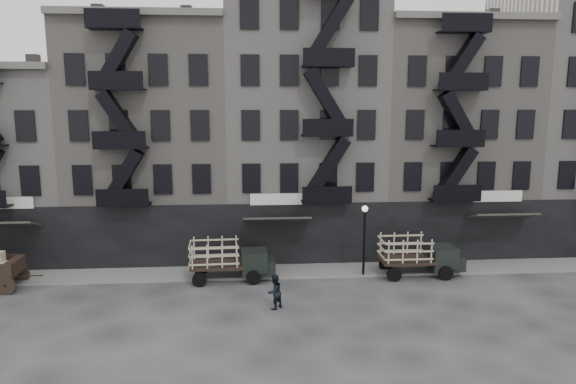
{
  "coord_description": "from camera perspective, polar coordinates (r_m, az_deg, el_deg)",
  "views": [
    {
      "loc": [
        -3.55,
        -25.91,
        10.14
      ],
      "look_at": [
        -1.35,
        4.0,
        4.89
      ],
      "focal_mm": 32.0,
      "sensor_mm": 36.0,
      "label": 1
    }
  ],
  "objects": [
    {
      "name": "ground",
      "position": [
        28.05,
        3.41,
        -11.29
      ],
      "size": [
        140.0,
        140.0,
        0.0
      ],
      "primitive_type": "plane",
      "color": "#38383A",
      "rests_on": "ground"
    },
    {
      "name": "sidewalk",
      "position": [
        31.52,
        2.5,
        -8.71
      ],
      "size": [
        55.0,
        2.5,
        0.15
      ],
      "primitive_type": "cube",
      "color": "slate",
      "rests_on": "ground"
    },
    {
      "name": "building_west",
      "position": [
        39.56,
        -28.79,
        2.69
      ],
      "size": [
        10.0,
        11.35,
        13.2
      ],
      "color": "#A09993",
      "rests_on": "ground"
    },
    {
      "name": "building_midwest",
      "position": [
        36.41,
        -14.47,
        5.46
      ],
      "size": [
        10.0,
        11.35,
        16.2
      ],
      "color": "gray",
      "rests_on": "ground"
    },
    {
      "name": "building_center",
      "position": [
        35.95,
        1.47,
        7.31
      ],
      "size": [
        10.0,
        11.35,
        18.2
      ],
      "color": "#A09993",
      "rests_on": "ground"
    },
    {
      "name": "building_mideast",
      "position": [
        38.31,
        16.59,
        5.57
      ],
      "size": [
        10.0,
        11.35,
        16.2
      ],
      "color": "gray",
      "rests_on": "ground"
    },
    {
      "name": "lamp_post",
      "position": [
        30.17,
        8.48,
        -4.3
      ],
      "size": [
        0.36,
        0.36,
        4.28
      ],
      "color": "black",
      "rests_on": "ground"
    },
    {
      "name": "stake_truck_west",
      "position": [
        29.86,
        -6.52,
        -7.21
      ],
      "size": [
        4.9,
        2.19,
        2.41
      ],
      "rotation": [
        0.0,
        0.0,
        0.04
      ],
      "color": "black",
      "rests_on": "ground"
    },
    {
      "name": "stake_truck_east",
      "position": [
        31.41,
        14.33,
        -6.56
      ],
      "size": [
        4.9,
        2.06,
        2.45
      ],
      "rotation": [
        0.0,
        0.0,
        0.0
      ],
      "color": "black",
      "rests_on": "ground"
    },
    {
      "name": "pedestrian_mid",
      "position": [
        25.88,
        -1.51,
        -11.04
      ],
      "size": [
        1.09,
        1.07,
        1.77
      ],
      "primitive_type": "imported",
      "rotation": [
        0.0,
        0.0,
        3.88
      ],
      "color": "black",
      "rests_on": "ground"
    }
  ]
}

